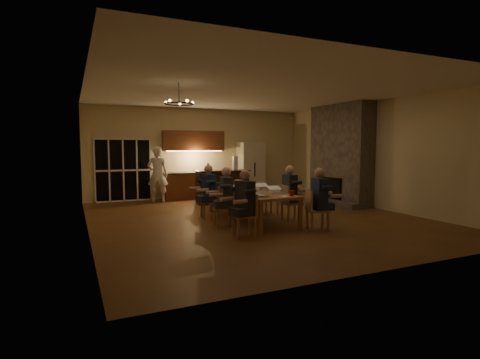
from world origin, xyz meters
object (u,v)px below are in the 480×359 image
bar_island (222,187)px  laptop_a (260,191)px  chair_left_mid (224,207)px  chair_right_near (318,210)px  plate_left (256,195)px  bar_blender (235,163)px  laptop_c (237,186)px  mug_front (256,190)px  bar_bottle (208,167)px  laptop_b (276,189)px  chair_right_far (269,198)px  standing_person (158,174)px  chandelier (179,104)px  mug_back (224,186)px  redcup_far (235,183)px  refrigerator (251,169)px  laptop_d (262,186)px  chair_left_near (244,215)px  person_right_near (319,199)px  laptop_e (227,182)px  person_left_near (245,204)px  person_left_mid (226,197)px  mug_mid (245,186)px  chair_left_far (210,201)px  person_right_mid (290,193)px  dining_table (250,205)px  redcup_near (292,193)px  can_cola (223,183)px  can_silver (261,191)px  person_left_far (209,192)px  chair_right_mid (292,203)px  redcup_mid (228,187)px  laptop_f (243,182)px  plate_near (275,192)px  plate_far (251,187)px

bar_island → laptop_a: size_ratio=5.45×
chair_left_mid → chair_right_near: bearing=66.4°
plate_left → bar_blender: 3.95m
laptop_c → mug_front: bearing=123.9°
bar_bottle → laptop_b: bearing=-85.4°
chair_right_far → mug_front: (-0.87, -0.93, 0.36)m
standing_person → chandelier: bearing=102.8°
mug_back → redcup_far: bearing=39.7°
laptop_a → mug_front: (0.24, 0.69, -0.06)m
refrigerator → laptop_d: 4.81m
chair_right_near → laptop_c: bearing=51.0°
chair_left_near → chair_right_near: (1.74, -0.11, 0.00)m
bar_blender → standing_person: bearing=156.6°
chair_left_near → person_right_near: (1.78, -0.12, 0.24)m
laptop_e → person_left_near: bearing=95.3°
person_left_mid → mug_mid: person_left_mid is taller
chair_right_far → mug_back: (-1.18, 0.35, 0.36)m
standing_person → laptop_d: standing_person is taller
chair_left_far → person_right_mid: 2.06m
chair_right_near → bar_blender: (-0.02, 4.51, 0.86)m
mug_back → dining_table: bearing=-67.7°
person_left_mid → laptop_c: 0.87m
person_left_mid → redcup_far: person_left_mid is taller
chair_right_far → redcup_near: 1.97m
bar_blender → mug_mid: bearing=-105.4°
can_cola → bar_blender: size_ratio=0.27×
chair_left_near → can_silver: chair_left_near is taller
plate_left → laptop_c: bearing=91.3°
chair_right_near → person_left_far: person_left_far is taller
refrigerator → laptop_a: bearing=-114.0°
chair_right_mid → person_left_near: size_ratio=0.64×
plate_left → chair_left_near: bearing=-132.3°
laptop_d → redcup_mid: (-0.68, 0.59, -0.05)m
laptop_f → plate_near: size_ratio=1.17×
laptop_f → laptop_e: bearing=173.3°
chair_left_mid → can_silver: 0.97m
person_right_mid → person_left_near: bearing=126.8°
can_cola → bar_bottle: (0.11, 1.56, 0.39)m
refrigerator → person_left_far: (-3.02, -3.76, -0.31)m
laptop_d → can_cola: bearing=115.3°
chair_left_near → standing_person: (-0.59, 5.53, 0.48)m
laptop_a → laptop_d: same height
person_right_mid → laptop_e: person_right_mid is taller
chair_left_mid → person_left_far: (-0.01, 1.00, 0.24)m
person_left_far → plate_left: (0.63, -1.43, 0.07)m
chair_right_near → redcup_far: chair_right_near is taller
chair_left_near → plate_far: bearing=157.8°
person_left_mid → laptop_d: size_ratio=4.31×
laptop_d → redcup_near: 1.23m
laptop_b → can_cola: 2.32m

